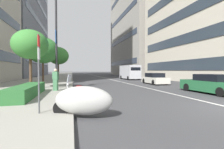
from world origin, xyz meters
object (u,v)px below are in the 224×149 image
at_px(car_approaching_light, 211,84).
at_px(street_tree_far_plaza, 30,45).
at_px(delivery_van_ahead, 130,72).
at_px(pedestrian_on_plaza, 56,80).
at_px(street_lamp_with_banners, 59,29).
at_px(street_tree_by_lamp_post, 43,50).
at_px(street_tree_near_plaza_corner, 58,56).
at_px(car_far_down_avenue, 155,79).
at_px(motorcycle_mid_row, 83,101).
at_px(parking_sign_by_curb, 39,64).
at_px(motorcycle_second_in_row, 81,94).

height_order(car_approaching_light, street_tree_far_plaza, street_tree_far_plaza).
xyz_separation_m(delivery_van_ahead, pedestrian_on_plaza, (-15.26, 11.61, -0.40)).
height_order(street_lamp_with_banners, street_tree_by_lamp_post, street_lamp_with_banners).
relative_size(street_tree_far_plaza, street_tree_near_plaza_corner, 0.88).
height_order(car_far_down_avenue, street_tree_near_plaza_corner, street_tree_near_plaza_corner).
relative_size(motorcycle_mid_row, street_tree_far_plaza, 0.46).
height_order(parking_sign_by_curb, street_lamp_with_banners, street_lamp_with_banners).
bearing_deg(car_approaching_light, parking_sign_by_curb, 106.99).
relative_size(street_tree_far_plaza, pedestrian_on_plaza, 2.91).
bearing_deg(pedestrian_on_plaza, car_far_down_avenue, 137.43).
bearing_deg(street_tree_far_plaza, street_lamp_with_banners, -84.43).
bearing_deg(street_tree_far_plaza, street_tree_near_plaza_corner, -4.15).
bearing_deg(motorcycle_mid_row, pedestrian_on_plaza, -55.54).
distance_m(motorcycle_mid_row, car_approaching_light, 10.37).
relative_size(street_tree_near_plaza_corner, pedestrian_on_plaza, 3.30).
relative_size(car_approaching_light, car_far_down_avenue, 1.11).
xyz_separation_m(car_approaching_light, delivery_van_ahead, (18.41, -0.42, 0.74)).
bearing_deg(delivery_van_ahead, car_far_down_avenue, 175.26).
bearing_deg(street_lamp_with_banners, street_tree_far_plaza, 95.57).
xyz_separation_m(car_far_down_avenue, street_tree_by_lamp_post, (2.97, 13.36, 3.46)).
bearing_deg(pedestrian_on_plaza, street_lamp_with_banners, -162.56).
bearing_deg(car_approaching_light, street_tree_near_plaza_corner, 32.10).
xyz_separation_m(motorcycle_mid_row, pedestrian_on_plaza, (7.09, 1.60, 0.38)).
height_order(motorcycle_mid_row, pedestrian_on_plaza, pedestrian_on_plaza).
bearing_deg(car_far_down_avenue, street_lamp_with_banners, 108.55).
bearing_deg(street_tree_near_plaza_corner, street_lamp_with_banners, -175.01).
relative_size(street_lamp_with_banners, street_tree_near_plaza_corner, 1.59).
bearing_deg(motorcycle_second_in_row, car_approaching_light, -151.41).
bearing_deg(motorcycle_mid_row, street_tree_far_plaza, -45.25).
distance_m(motorcycle_second_in_row, delivery_van_ahead, 21.99).
xyz_separation_m(car_approaching_light, street_lamp_with_banners, (5.00, 11.02, 4.62)).
bearing_deg(street_tree_far_plaza, delivery_van_ahead, -45.18).
xyz_separation_m(motorcycle_second_in_row, car_approaching_light, (1.20, -9.50, 0.22)).
xyz_separation_m(car_approaching_light, street_tree_near_plaza_corner, (19.14, 12.25, 3.52)).
bearing_deg(delivery_van_ahead, car_approaching_light, 176.57).
distance_m(motorcycle_second_in_row, car_approaching_light, 9.58).
relative_size(car_far_down_avenue, street_tree_near_plaza_corner, 0.76).
distance_m(car_approaching_light, parking_sign_by_curb, 11.72).
relative_size(motorcycle_mid_row, street_tree_near_plaza_corner, 0.41).
distance_m(parking_sign_by_curb, pedestrian_on_plaza, 6.72).
xyz_separation_m(motorcycle_mid_row, parking_sign_by_curb, (0.43, 1.52, 1.30)).
bearing_deg(street_tree_by_lamp_post, car_far_down_avenue, -102.51).
xyz_separation_m(motorcycle_second_in_row, street_tree_near_plaza_corner, (20.34, 2.75, 3.74)).
height_order(car_far_down_avenue, street_tree_by_lamp_post, street_tree_by_lamp_post).
distance_m(motorcycle_second_in_row, pedestrian_on_plaza, 4.70).
distance_m(car_approaching_light, street_lamp_with_banners, 12.95).
bearing_deg(street_tree_by_lamp_post, pedestrian_on_plaza, -164.65).
bearing_deg(delivery_van_ahead, motorcycle_mid_row, 153.75).
relative_size(motorcycle_second_in_row, street_lamp_with_banners, 0.23).
xyz_separation_m(motorcycle_second_in_row, street_tree_by_lamp_post, (12.41, 3.90, 3.67)).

